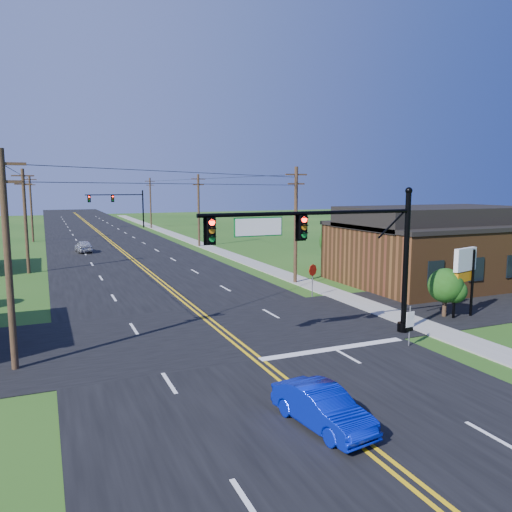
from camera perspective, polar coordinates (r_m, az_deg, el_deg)
name	(u,v)px	position (r m, az deg, el deg)	size (l,w,h in m)	color
ground	(344,435)	(16.39, 10.06, -19.47)	(260.00, 260.00, 0.00)	#1E4714
road_main	(117,248)	(63.07, -15.59, 0.86)	(16.00, 220.00, 0.04)	black
road_cross	(218,330)	(26.51, -4.41, -8.48)	(70.00, 10.00, 0.04)	black
sidewalk	(226,254)	(55.83, -3.46, 0.27)	(2.00, 160.00, 0.08)	gray
signal_mast_main	(331,245)	(23.80, 8.57, 1.20)	(11.30, 0.60, 7.48)	black
signal_mast_far	(118,203)	(93.00, -15.46, 5.87)	(10.98, 0.60, 7.48)	black
brick_building	(435,253)	(41.51, 19.74, 0.36)	(14.20, 11.20, 4.70)	#593519
utility_pole_left_a	(8,257)	(22.32, -26.52, -0.08)	(1.80, 0.28, 9.00)	#322717
utility_pole_left_b	(25,219)	(47.20, -24.85, 3.85)	(1.80, 0.28, 9.00)	#322717
utility_pole_left_c	(31,207)	(74.17, -24.30, 5.12)	(1.80, 0.28, 9.00)	#322717
utility_pole_right_a	(296,223)	(38.62, 4.56, 3.80)	(1.80, 0.28, 9.00)	#322717
utility_pole_right_b	(199,209)	(62.77, -6.57, 5.38)	(1.80, 0.28, 9.00)	#322717
utility_pole_right_c	(151,202)	(91.90, -11.96, 6.07)	(1.80, 0.28, 9.00)	#322717
tree_right_back	(336,241)	(45.35, 9.13, 1.65)	(3.00, 3.00, 4.10)	#322717
shrub_corner	(446,286)	(30.73, 20.85, -3.19)	(2.00, 2.00, 2.86)	#322717
blue_car	(322,408)	(16.43, 7.60, -16.88)	(1.35, 3.86, 1.27)	#081BB9
distant_car	(84,247)	(60.31, -19.11, 1.03)	(1.59, 3.96, 1.35)	#BBBBC0
route_sign	(410,323)	(24.73, 17.18, -7.34)	(0.49, 0.10, 1.96)	slate
stop_sign	(313,274)	(34.00, 6.50, -2.00)	(0.77, 0.35, 2.30)	slate
pylon_sign	(465,267)	(30.80, 22.75, -1.17)	(1.97, 0.80, 4.05)	black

